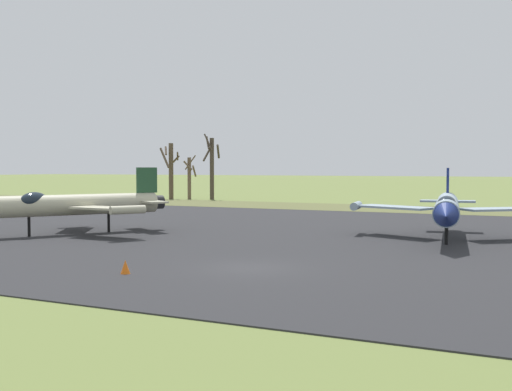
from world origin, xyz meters
name	(u,v)px	position (x,y,z in m)	size (l,w,h in m)	color
ground_plane	(250,269)	(0.00, 0.00, 0.00)	(600.00, 600.00, 0.00)	olive
asphalt_apron	(346,237)	(0.00, 13.33, 0.03)	(91.62, 44.45, 0.05)	#28282B
grass_verge_strip	(432,210)	(0.00, 41.56, 0.03)	(151.62, 12.00, 0.06)	brown
jet_fighter_front_right	(66,205)	(-16.78, 6.91, 1.99)	(10.51, 13.14, 4.39)	#B7B293
jet_fighter_rear_center	(447,207)	(5.87, 14.57, 2.01)	(12.10, 14.07, 4.36)	#8EA3B2
bare_tree_far_left	(171,169)	(-36.97, 48.97, 4.22)	(2.92, 2.92, 7.76)	brown
bare_tree_left_of_center	(190,176)	(-34.50, 49.94, 3.18)	(2.06, 1.87, 6.13)	brown
bare_tree_center	(212,165)	(-31.28, 50.49, 4.73)	(2.39, 2.30, 9.01)	#42382D
traffic_cone	(125,268)	(-3.84, -3.63, 0.31)	(0.43, 0.43, 0.61)	orange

